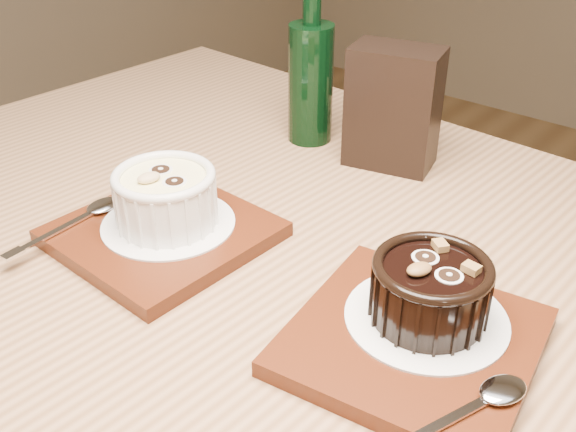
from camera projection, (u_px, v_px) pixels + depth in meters
The scene contains 11 objects.
table at pixel (309, 362), 0.64m from camera, with size 1.24×0.86×0.75m.
tray_left at pixel (163, 233), 0.66m from camera, with size 0.18×0.18×0.01m, color #56220E.
doily_left at pixel (169, 223), 0.66m from camera, with size 0.13×0.13×0.00m, color white.
ramekin_white at pixel (165, 195), 0.64m from camera, with size 0.10×0.10×0.06m.
spoon_left at pixel (75, 220), 0.66m from camera, with size 0.03×0.13×0.01m, color silver, non-canonical shape.
tray_right at pixel (412, 341), 0.52m from camera, with size 0.18×0.18×0.01m, color #56220E.
doily_right at pixel (426, 318), 0.53m from camera, with size 0.13×0.13×0.00m, color white.
ramekin_dark at pixel (430, 288), 0.52m from camera, with size 0.09×0.09×0.06m.
spoon_right at pixel (465, 410), 0.45m from camera, with size 0.03×0.13×0.01m, color silver, non-canonical shape.
condiment_stand at pixel (393, 108), 0.77m from camera, with size 0.10×0.06×0.14m, color black.
green_bottle at pixel (311, 79), 0.82m from camera, with size 0.05×0.05×0.21m.
Camera 1 is at (0.05, -0.18, 1.11)m, focal length 42.00 mm.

